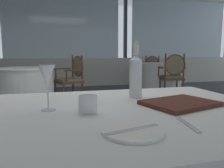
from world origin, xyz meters
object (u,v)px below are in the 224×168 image
Objects in this scene: water_tumbler at (88,104)px; menu_book at (180,103)px; dining_chair_1_0 at (153,68)px; dining_chair_1_1 at (173,73)px; side_plate at (133,131)px; water_bottle at (136,74)px; dining_chair_0_0 at (72,75)px; wine_glass at (47,77)px.

menu_book is (0.46, 0.02, -0.03)m from water_tumbler.
dining_chair_1_1 is (-0.40, -1.87, 0.03)m from dining_chair_1_0.
water_bottle is (0.22, 0.56, 0.13)m from side_plate.
dining_chair_0_0 is at bearing 86.46° from water_tumbler.
dining_chair_1_0 is at bearing -168.74° from dining_chair_0_0.
water_bottle is at bearing -13.99° from dining_chair_1_0.
dining_chair_0_0 is (-0.10, 3.37, -0.32)m from water_bottle.
dining_chair_0_0 is 3.08m from dining_chair_1_0.
side_plate is 4.42m from dining_chair_1_1.
menu_book is (0.14, -0.26, -0.12)m from water_bottle.
dining_chair_1_0 reaches higher than menu_book.
water_bottle is 0.99× the size of menu_book.
side_plate is 2.58× the size of water_tumbler.
menu_book is (0.63, -0.06, -0.14)m from wine_glass.
wine_glass is 6.06m from dining_chair_1_0.
wine_glass is (-0.27, 0.37, 0.14)m from side_plate.
water_bottle is at bearing 159.07° from dining_chair_1_1.
water_bottle reaches higher than side_plate.
dining_chair_1_0 is at bearing -0.00° from dining_chair_1_1.
dining_chair_1_0 is at bearing 62.44° from water_tumbler.
dining_chair_1_1 is (2.17, -0.16, 0.02)m from dining_chair_0_0.
dining_chair_1_1 is at bearing 55.45° from water_tumbler.
wine_glass reaches higher than water_tumbler.
dining_chair_1_0 is (2.57, 1.71, -0.02)m from dining_chair_0_0.
water_bottle is 0.34× the size of dining_chair_1_1.
menu_book is 0.35× the size of dining_chair_0_0.
water_tumbler is at bearing -139.84° from water_bottle.
wine_glass is 0.22× the size of dining_chair_0_0.
menu_book is at bearing -11.66° from dining_chair_1_0.
water_bottle is 4.15× the size of water_tumbler.
dining_chair_1_1 is (2.40, 3.48, -0.21)m from water_tumbler.
side_plate is 0.31m from water_tumbler.
wine_glass reaches higher than dining_chair_1_0.
dining_chair_1_0 is at bearing 49.70° from menu_book.
dining_chair_0_0 is at bearing -44.38° from dining_chair_1_0.
water_tumbler is (-0.10, 0.29, 0.03)m from side_plate.
dining_chair_1_1 reaches higher than side_plate.
water_tumbler is 6.04m from dining_chair_1_0.
wine_glass is at bearing 158.03° from menu_book.
dining_chair_0_0 is 0.97× the size of dining_chair_1_1.
water_tumbler reaches higher than menu_book.
dining_chair_1_0 is (2.69, 5.64, -0.21)m from side_plate.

